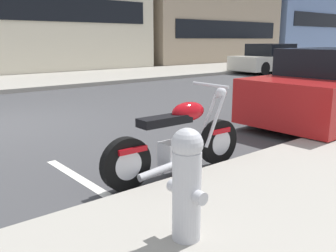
# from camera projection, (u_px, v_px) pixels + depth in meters

# --- Properties ---
(sidewalk_far_curb) EXTENTS (120.00, 5.00, 0.14)m
(sidewalk_far_curb) POSITION_uv_depth(u_px,v_px,m) (196.00, 69.00, 19.78)
(sidewalk_far_curb) COLOR gray
(sidewalk_far_curb) RESTS_ON ground
(parking_stall_stripe) EXTENTS (0.12, 2.20, 0.01)m
(parking_stall_stripe) POSITION_uv_depth(u_px,v_px,m) (89.00, 184.00, 4.31)
(parking_stall_stripe) COLOR silver
(parking_stall_stripe) RESTS_ON ground
(parked_motorcycle) EXTENTS (2.06, 0.62, 1.10)m
(parked_motorcycle) POSITION_uv_depth(u_px,v_px,m) (178.00, 143.00, 4.52)
(parked_motorcycle) COLOR black
(parked_motorcycle) RESTS_ON ground
(car_opposite_curb) EXTENTS (4.14, 1.91, 1.42)m
(car_opposite_curb) POSITION_uv_depth(u_px,v_px,m) (269.00, 59.00, 18.65)
(car_opposite_curb) COLOR beige
(car_opposite_curb) RESTS_ON ground
(fire_hydrant) EXTENTS (0.24, 0.36, 0.88)m
(fire_hydrant) POSITION_uv_depth(u_px,v_px,m) (187.00, 182.00, 2.79)
(fire_hydrant) COLOR #B7B7BC
(fire_hydrant) RESTS_ON sidewalk_near_curb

